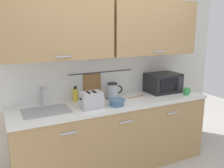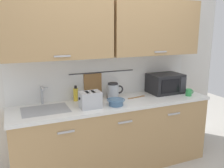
{
  "view_description": "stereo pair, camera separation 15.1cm",
  "coord_description": "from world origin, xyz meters",
  "px_view_note": "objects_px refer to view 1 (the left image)",
  "views": [
    {
      "loc": [
        -1.31,
        -2.27,
        1.79
      ],
      "look_at": [
        -0.02,
        0.33,
        1.12
      ],
      "focal_mm": 38.5,
      "sensor_mm": 36.0,
      "label": 1
    },
    {
      "loc": [
        -1.17,
        -2.33,
        1.79
      ],
      "look_at": [
        -0.02,
        0.33,
        1.12
      ],
      "focal_mm": 38.5,
      "sensor_mm": 36.0,
      "label": 2
    }
  ],
  "objects_px": {
    "microwave": "(163,83)",
    "wooden_spoon": "(138,96)",
    "mug_by_kettle": "(187,91)",
    "dish_soap_bottle": "(75,95)",
    "mixing_bowl": "(117,102)",
    "mug_near_sink": "(88,97)",
    "electric_kettle": "(113,91)",
    "toaster": "(91,100)"
  },
  "relations": [
    {
      "from": "mixing_bowl",
      "to": "wooden_spoon",
      "type": "height_order",
      "value": "mixing_bowl"
    },
    {
      "from": "dish_soap_bottle",
      "to": "wooden_spoon",
      "type": "bearing_deg",
      "value": -12.46
    },
    {
      "from": "electric_kettle",
      "to": "mug_near_sink",
      "type": "height_order",
      "value": "electric_kettle"
    },
    {
      "from": "mug_by_kettle",
      "to": "electric_kettle",
      "type": "bearing_deg",
      "value": 163.52
    },
    {
      "from": "mug_by_kettle",
      "to": "wooden_spoon",
      "type": "relative_size",
      "value": 0.43
    },
    {
      "from": "mug_near_sink",
      "to": "mixing_bowl",
      "type": "height_order",
      "value": "mug_near_sink"
    },
    {
      "from": "electric_kettle",
      "to": "mug_by_kettle",
      "type": "bearing_deg",
      "value": -16.48
    },
    {
      "from": "mug_by_kettle",
      "to": "toaster",
      "type": "bearing_deg",
      "value": 177.83
    },
    {
      "from": "microwave",
      "to": "mug_by_kettle",
      "type": "xyz_separation_m",
      "value": [
        0.2,
        -0.27,
        -0.09
      ]
    },
    {
      "from": "wooden_spoon",
      "to": "mug_near_sink",
      "type": "bearing_deg",
      "value": 167.97
    },
    {
      "from": "mug_by_kettle",
      "to": "wooden_spoon",
      "type": "xyz_separation_m",
      "value": [
        -0.66,
        0.21,
        -0.04
      ]
    },
    {
      "from": "dish_soap_bottle",
      "to": "mixing_bowl",
      "type": "relative_size",
      "value": 0.92
    },
    {
      "from": "microwave",
      "to": "wooden_spoon",
      "type": "relative_size",
      "value": 1.67
    },
    {
      "from": "microwave",
      "to": "wooden_spoon",
      "type": "bearing_deg",
      "value": -172.07
    },
    {
      "from": "wooden_spoon",
      "to": "microwave",
      "type": "bearing_deg",
      "value": 7.93
    },
    {
      "from": "electric_kettle",
      "to": "dish_soap_bottle",
      "type": "xyz_separation_m",
      "value": [
        -0.47,
        0.09,
        -0.01
      ]
    },
    {
      "from": "microwave",
      "to": "electric_kettle",
      "type": "bearing_deg",
      "value": 178.43
    },
    {
      "from": "mixing_bowl",
      "to": "toaster",
      "type": "xyz_separation_m",
      "value": [
        -0.31,
        0.04,
        0.05
      ]
    },
    {
      "from": "electric_kettle",
      "to": "wooden_spoon",
      "type": "xyz_separation_m",
      "value": [
        0.33,
        -0.09,
        -0.1
      ]
    },
    {
      "from": "mug_near_sink",
      "to": "mixing_bowl",
      "type": "relative_size",
      "value": 0.56
    },
    {
      "from": "mixing_bowl",
      "to": "mug_near_sink",
      "type": "bearing_deg",
      "value": 124.52
    },
    {
      "from": "mug_near_sink",
      "to": "wooden_spoon",
      "type": "xyz_separation_m",
      "value": [
        0.65,
        -0.14,
        -0.04
      ]
    },
    {
      "from": "microwave",
      "to": "wooden_spoon",
      "type": "distance_m",
      "value": 0.49
    },
    {
      "from": "dish_soap_bottle",
      "to": "mixing_bowl",
      "type": "height_order",
      "value": "dish_soap_bottle"
    },
    {
      "from": "dish_soap_bottle",
      "to": "wooden_spoon",
      "type": "distance_m",
      "value": 0.83
    },
    {
      "from": "dish_soap_bottle",
      "to": "mixing_bowl",
      "type": "bearing_deg",
      "value": -44.11
    },
    {
      "from": "mug_near_sink",
      "to": "mixing_bowl",
      "type": "distance_m",
      "value": 0.41
    },
    {
      "from": "mug_by_kettle",
      "to": "dish_soap_bottle",
      "type": "bearing_deg",
      "value": 165.28
    },
    {
      "from": "wooden_spoon",
      "to": "toaster",
      "type": "bearing_deg",
      "value": -167.98
    },
    {
      "from": "microwave",
      "to": "mug_by_kettle",
      "type": "height_order",
      "value": "microwave"
    },
    {
      "from": "dish_soap_bottle",
      "to": "mug_by_kettle",
      "type": "distance_m",
      "value": 1.52
    },
    {
      "from": "mixing_bowl",
      "to": "wooden_spoon",
      "type": "distance_m",
      "value": 0.47
    },
    {
      "from": "toaster",
      "to": "mug_by_kettle",
      "type": "relative_size",
      "value": 2.13
    },
    {
      "from": "mug_near_sink",
      "to": "mug_by_kettle",
      "type": "relative_size",
      "value": 1.0
    },
    {
      "from": "dish_soap_bottle",
      "to": "mixing_bowl",
      "type": "xyz_separation_m",
      "value": [
        0.39,
        -0.37,
        -0.04
      ]
    },
    {
      "from": "electric_kettle",
      "to": "dish_soap_bottle",
      "type": "relative_size",
      "value": 1.16
    },
    {
      "from": "microwave",
      "to": "toaster",
      "type": "xyz_separation_m",
      "value": [
        -1.19,
        -0.22,
        -0.04
      ]
    },
    {
      "from": "microwave",
      "to": "electric_kettle",
      "type": "relative_size",
      "value": 2.03
    },
    {
      "from": "mixing_bowl",
      "to": "mug_by_kettle",
      "type": "distance_m",
      "value": 1.08
    },
    {
      "from": "toaster",
      "to": "wooden_spoon",
      "type": "bearing_deg",
      "value": 12.02
    },
    {
      "from": "mixing_bowl",
      "to": "wooden_spoon",
      "type": "relative_size",
      "value": 0.77
    },
    {
      "from": "microwave",
      "to": "mug_near_sink",
      "type": "relative_size",
      "value": 3.83
    }
  ]
}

